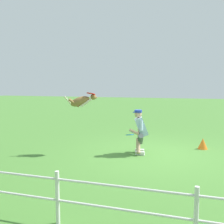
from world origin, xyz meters
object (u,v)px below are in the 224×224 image
at_px(frisbee_flying, 91,94).
at_px(frisbee_held, 130,135).
at_px(training_cone, 203,144).
at_px(person, 140,130).
at_px(dog, 82,101).

bearing_deg(frisbee_flying, frisbee_held, 178.24).
xyz_separation_m(frisbee_flying, training_cone, (-3.23, -1.38, -1.59)).
bearing_deg(person, frisbee_held, 38.35).
height_order(frisbee_held, training_cone, frisbee_held).
xyz_separation_m(frisbee_held, training_cone, (-2.04, -1.42, -0.44)).
xyz_separation_m(person, frisbee_flying, (1.43, 0.27, 1.06)).
bearing_deg(frisbee_held, frisbee_flying, -1.76).
bearing_deg(dog, frisbee_flying, -4.38).
xyz_separation_m(person, frisbee_held, (0.24, 0.30, -0.09)).
relative_size(dog, frisbee_flying, 3.65).
relative_size(frisbee_flying, training_cone, 0.77).
bearing_deg(frisbee_flying, dog, 16.91).
bearing_deg(frisbee_flying, person, -169.47).
distance_m(person, training_cone, 2.19).
distance_m(frisbee_flying, frisbee_held, 1.65).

